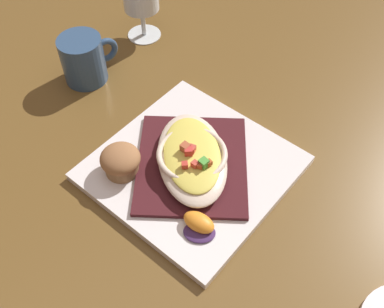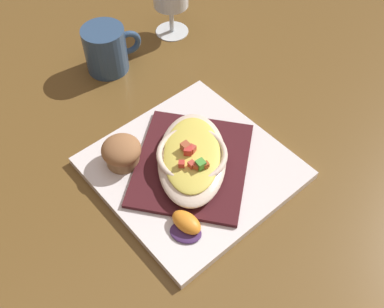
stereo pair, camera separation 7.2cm
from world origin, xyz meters
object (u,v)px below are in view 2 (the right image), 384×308
(square_plate, at_px, (192,168))
(coffee_mug, at_px, (107,52))
(muffin, at_px, (122,152))
(gratin_dish, at_px, (192,156))
(orange_garnish, at_px, (186,225))

(square_plate, bearing_deg, coffee_mug, 88.03)
(muffin, distance_m, coffee_mug, 0.26)
(coffee_mug, bearing_deg, gratin_dish, -91.98)
(gratin_dish, height_order, muffin, gratin_dish)
(square_plate, distance_m, gratin_dish, 0.03)
(orange_garnish, xyz_separation_m, coffee_mug, (0.08, 0.40, 0.02))
(square_plate, height_order, orange_garnish, orange_garnish)
(muffin, bearing_deg, square_plate, -38.78)
(gratin_dish, bearing_deg, square_plate, 56.56)
(orange_garnish, relative_size, coffee_mug, 0.58)
(square_plate, distance_m, orange_garnish, 0.12)
(muffin, relative_size, coffee_mug, 0.56)
(square_plate, relative_size, orange_garnish, 4.36)
(square_plate, xyz_separation_m, coffee_mug, (0.01, 0.31, 0.03))
(gratin_dish, distance_m, orange_garnish, 0.12)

